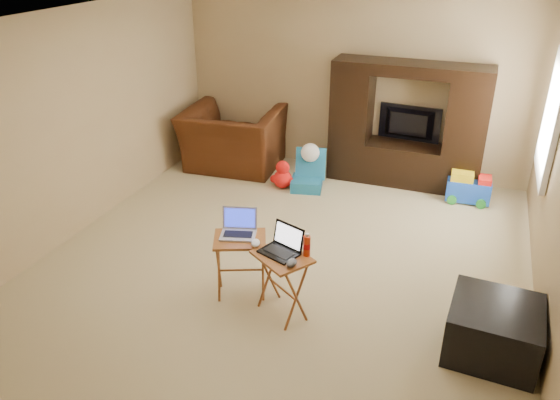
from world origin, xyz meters
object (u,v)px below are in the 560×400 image
at_px(push_toy, 469,186).
at_px(tray_table_right, 282,285).
at_px(ottoman, 493,330).
at_px(laptop_right, 279,242).
at_px(laptop_left, 238,225).
at_px(mouse_left, 256,243).
at_px(recliner, 233,139).
at_px(child_rocker, 307,171).
at_px(tray_table_left, 241,266).
at_px(plush_toy, 283,174).
at_px(mouse_right, 292,263).
at_px(entertainment_center, 407,125).
at_px(water_bottle, 307,246).
at_px(television, 408,125).

bearing_deg(push_toy, tray_table_right, -118.18).
height_order(ottoman, laptop_right, laptop_right).
distance_m(laptop_left, mouse_left, 0.26).
bearing_deg(mouse_left, recliner, 118.70).
relative_size(child_rocker, mouse_left, 4.31).
bearing_deg(child_rocker, ottoman, -58.59).
height_order(tray_table_left, laptop_right, laptop_right).
height_order(plush_toy, push_toy, push_toy).
height_order(plush_toy, mouse_left, mouse_left).
bearing_deg(mouse_right, laptop_left, 154.86).
relative_size(push_toy, laptop_right, 1.70).
bearing_deg(entertainment_center, mouse_left, -104.22).
bearing_deg(child_rocker, recliner, 151.64).
distance_m(ottoman, mouse_right, 1.76).
bearing_deg(laptop_left, ottoman, -17.09).
bearing_deg(recliner, ottoman, 138.24).
distance_m(push_toy, ottoman, 2.95).
bearing_deg(ottoman, laptop_left, 178.82).
height_order(recliner, water_bottle, recliner).
xyz_separation_m(tray_table_left, tray_table_right, (0.48, -0.15, 0.00)).
distance_m(laptop_left, laptop_right, 0.50).
xyz_separation_m(recliner, plush_toy, (0.94, -0.43, -0.24)).
distance_m(plush_toy, tray_table_right, 2.77).
bearing_deg(entertainment_center, television, 90.01).
bearing_deg(laptop_right, mouse_right, -18.42).
xyz_separation_m(child_rocker, mouse_left, (0.34, -2.59, 0.38)).
distance_m(tray_table_left, laptop_right, 0.63).
relative_size(entertainment_center, push_toy, 3.66).
height_order(child_rocker, mouse_right, mouse_right).
distance_m(child_rocker, ottoman, 3.54).
bearing_deg(laptop_right, entertainment_center, 101.14).
bearing_deg(mouse_right, laptop_right, 140.53).
relative_size(child_rocker, water_bottle, 2.83).
xyz_separation_m(ottoman, laptop_right, (-1.86, -0.11, 0.52)).
bearing_deg(television, child_rocker, 40.58).
bearing_deg(recliner, mouse_left, 114.81).
height_order(recliner, ottoman, recliner).
distance_m(push_toy, water_bottle, 3.28).
distance_m(mouse_left, mouse_right, 0.46).
relative_size(plush_toy, water_bottle, 2.05).
relative_size(laptop_left, mouse_left, 2.58).
xyz_separation_m(laptop_left, mouse_right, (0.64, -0.30, -0.09)).
xyz_separation_m(plush_toy, laptop_left, (0.45, -2.42, 0.55)).
bearing_deg(television, laptop_left, 77.67).
xyz_separation_m(television, laptop_right, (-0.59, -3.49, -0.06)).
xyz_separation_m(television, laptop_left, (-1.05, -3.33, -0.06)).
height_order(entertainment_center, laptop_right, entertainment_center).
distance_m(television, tray_table_left, 3.55).
bearing_deg(laptop_left, child_rocker, 76.95).
bearing_deg(mouse_left, laptop_left, 155.56).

